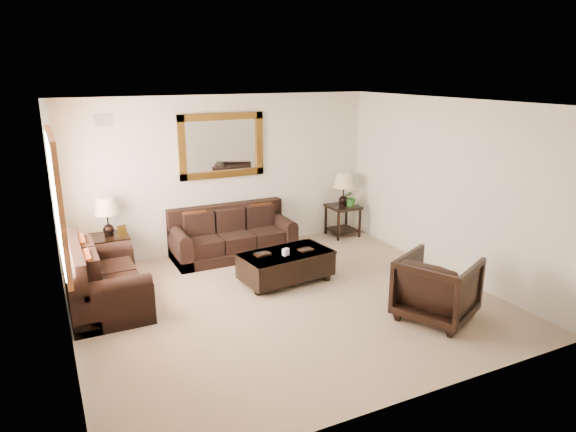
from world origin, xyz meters
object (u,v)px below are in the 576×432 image
sofa (232,238)px  coffee_table (286,264)px  loveseat (101,283)px  armchair (437,285)px  end_table_right (343,196)px  end_table_left (108,224)px

sofa → coffee_table: (0.32, -1.45, -0.02)m
loveseat → coffee_table: 2.62m
loveseat → coffee_table: loveseat is taller
sofa → armchair: (1.54, -3.37, 0.15)m
loveseat → sofa: bearing=-63.5°
armchair → end_table_right: bearing=-38.0°
sofa → end_table_right: 2.34m
end_table_left → coffee_table: size_ratio=0.85×
end_table_left → armchair: 4.95m
sofa → loveseat: (-2.28, -1.14, 0.03)m
end_table_right → armchair: size_ratio=1.33×
coffee_table → end_table_right: bearing=31.4°
sofa → end_table_right: bearing=2.3°
loveseat → end_table_left: size_ratio=1.34×
sofa → coffee_table: bearing=-77.5°
sofa → end_table_left: bearing=177.4°
loveseat → end_table_left: bearing=-13.5°
end_table_right → armchair: 3.56m
end_table_left → coffee_table: 2.82m
loveseat → end_table_right: 4.75m
end_table_left → armchair: bearing=-44.4°
armchair → end_table_left: bearing=19.8°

